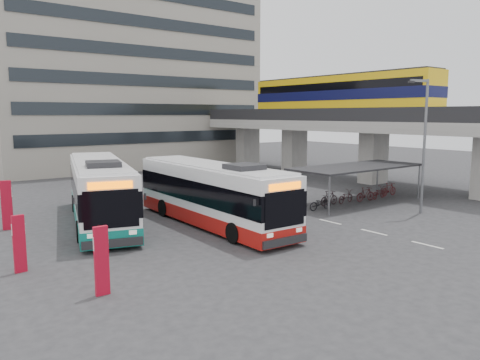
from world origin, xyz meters
TOP-DOWN VIEW (x-y plane):
  - ground at (0.00, 0.00)m, footprint 120.00×120.00m
  - viaduct at (17.00, 12.20)m, footprint 8.00×32.00m
  - bike_shelter at (8.47, 3.00)m, footprint 10.00×4.00m
  - office_block at (6.00, 36.00)m, footprint 30.00×15.00m
  - road_markings at (2.50, -3.00)m, footprint 0.15×7.60m
  - bus_main at (-3.19, 3.59)m, footprint 3.06×12.39m
  - bus_teal at (-7.90, 7.90)m, footprint 6.23×13.02m
  - pedestrian at (-3.90, 1.55)m, footprint 0.60×0.75m
  - lamp_post at (8.69, -1.75)m, footprint 1.39×0.61m
  - sign_totem_south at (-11.87, -2.67)m, footprint 0.52×0.17m
  - sign_totem_mid at (-13.53, 1.50)m, footprint 0.49×0.17m
  - sign_totem_north at (-12.45, 9.17)m, footprint 0.56×0.32m

SIDE VIEW (x-z plane):
  - ground at x=0.00m, z-range 0.00..0.00m
  - road_markings at x=2.50m, z-range 0.00..0.01m
  - pedestrian at x=-3.90m, z-range 0.00..1.80m
  - sign_totem_mid at x=-13.53m, z-range 0.04..2.30m
  - sign_totem_south at x=-11.87m, z-range 0.04..2.43m
  - sign_totem_north at x=-12.45m, z-range 0.04..2.68m
  - bike_shelter at x=8.47m, z-range 0.17..2.71m
  - bus_main at x=-3.19m, z-range -0.13..3.51m
  - bus_teal at x=-7.90m, z-range -0.13..3.64m
  - lamp_post at x=8.69m, z-range 0.57..8.72m
  - viaduct at x=17.00m, z-range 1.39..11.07m
  - office_block at x=6.00m, z-range 0.00..25.00m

